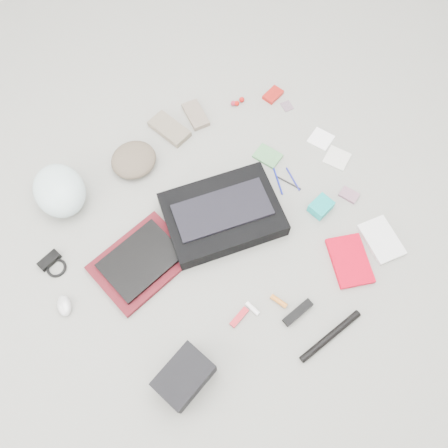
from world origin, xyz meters
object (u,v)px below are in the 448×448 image
laptop (141,260)px  book_red (350,261)px  camera_bag (184,377)px  bike_helmet (59,191)px  messenger_bag (222,214)px  accordion_wallet (321,207)px

laptop → book_red: 0.92m
book_red → camera_bag: bearing=-156.4°
laptop → camera_bag: (-0.09, -0.52, 0.03)m
laptop → book_red: size_ratio=1.37×
laptop → bike_helmet: bearing=96.8°
messenger_bag → camera_bag: (-0.50, -0.51, 0.03)m
laptop → camera_bag: camera_bag is taller
messenger_bag → book_red: size_ratio=2.19×
camera_bag → laptop: bearing=64.3°
messenger_bag → camera_bag: bearing=-121.4°
messenger_bag → laptop: bearing=-168.1°
bike_helmet → book_red: bearing=-44.6°
book_red → accordion_wallet: bearing=100.7°
accordion_wallet → book_red: bearing=-113.0°
messenger_bag → laptop: messenger_bag is taller
bike_helmet → accordion_wallet: size_ratio=2.81×
camera_bag → accordion_wallet: 0.97m
bike_helmet → book_red: 1.35m
messenger_bag → laptop: size_ratio=1.59×
messenger_bag → laptop: (-0.42, 0.01, -0.00)m
accordion_wallet → camera_bag: bearing=-173.6°
laptop → bike_helmet: bike_helmet is taller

